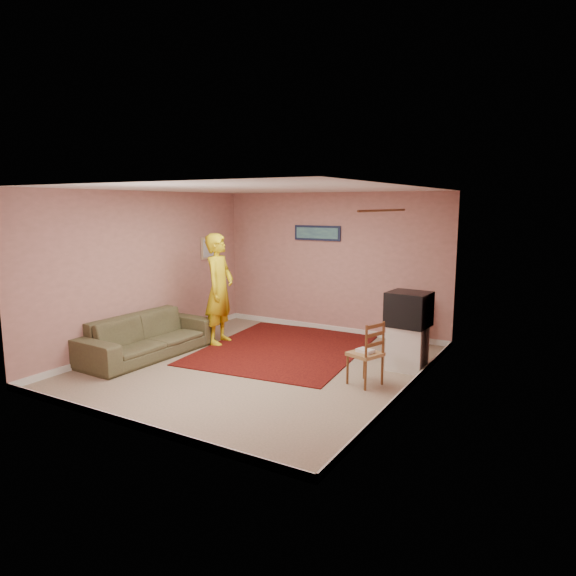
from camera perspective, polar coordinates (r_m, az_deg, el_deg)
The scene contains 26 objects.
ground at distance 7.75m, azimuth -3.26°, elevation -8.64°, with size 5.00×5.00×0.00m, color tan.
wall_back at distance 9.62m, azimuth 4.92°, elevation 2.79°, with size 4.50×0.02×2.60m, color tan.
wall_front at distance 5.58m, azimuth -17.71°, elevation -2.37°, with size 4.50×0.02×2.60m, color tan.
wall_left at distance 8.89m, azimuth -15.53°, elevation 1.95°, with size 0.02×5.00×2.60m, color tan.
wall_right at distance 6.50m, azimuth 13.42°, elevation -0.57°, with size 0.02×5.00×2.60m, color tan.
ceiling at distance 7.38m, azimuth -3.45°, elevation 10.96°, with size 4.50×5.00×0.02m, color silver.
baseboard_back at distance 9.83m, azimuth 4.80°, elevation -4.47°, with size 4.50×0.02×0.10m, color white.
baseboard_front at distance 5.95m, azimuth -17.02°, elevation -14.22°, with size 4.50×0.02×0.10m, color white.
baseboard_left at distance 9.12m, azimuth -15.15°, elevation -5.87°, with size 0.02×5.00×0.10m, color white.
baseboard_right at distance 6.82m, azimuth 12.94°, elevation -10.96°, with size 0.02×5.00×0.10m, color white.
window at distance 5.63m, azimuth 10.74°, elevation -0.43°, with size 0.01×1.10×1.50m, color black.
curtain_sheer at distance 5.53m, azimuth 10.02°, elevation -2.68°, with size 0.01×0.75×2.10m, color white.
curtain_floral at distance 6.19m, azimuth 12.15°, elevation -1.48°, with size 0.01×0.35×2.10m, color white.
curtain_rod at distance 5.57m, azimuth 10.59°, elevation 8.47°, with size 0.02×0.02×1.40m, color brown.
picture_back at distance 9.67m, azimuth 3.27°, elevation 6.12°, with size 0.95×0.04×0.28m.
picture_left at distance 10.01m, azimuth -8.89°, elevation 4.41°, with size 0.04×0.38×0.42m.
area_rug at distance 8.60m, azimuth -0.43°, elevation -6.74°, with size 2.45×3.06×0.02m, color black.
tv_cabinet at distance 7.70m, azimuth 13.12°, elevation -6.47°, with size 0.51×0.46×0.65m, color silver.
crt_tv at distance 7.57m, azimuth 13.24°, elevation -2.29°, with size 0.62×0.56×0.50m.
chair_a at distance 8.89m, azimuth 13.43°, elevation -2.82°, with size 0.45×0.43×0.50m.
dvd_player at distance 8.90m, azimuth 13.41°, elevation -3.19°, with size 0.38×0.27×0.06m, color #B0B0B5.
blue_throw at distance 8.85m, azimuth 13.47°, elevation -1.68°, with size 0.39×0.05×0.41m, color #84A4D8.
chair_b at distance 6.91m, azimuth 8.60°, elevation -6.40°, with size 0.48×0.49×0.47m.
game_console at distance 6.93m, azimuth 8.59°, elevation -6.91°, with size 0.21×0.15×0.04m, color silver.
sofa at distance 8.44m, azimuth -15.32°, elevation -5.16°, with size 2.24×0.88×0.65m, color #4E4F30.
person at distance 8.84m, azimuth -7.64°, elevation -0.12°, with size 0.69×0.45×1.90m, color gold.
Camera 1 is at (4.08, -6.14, 2.39)m, focal length 32.00 mm.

